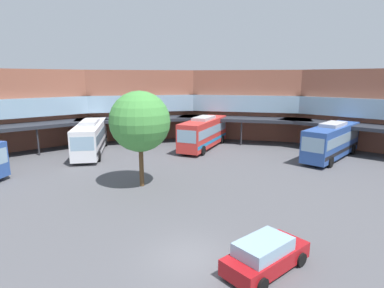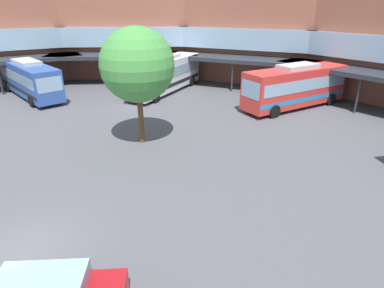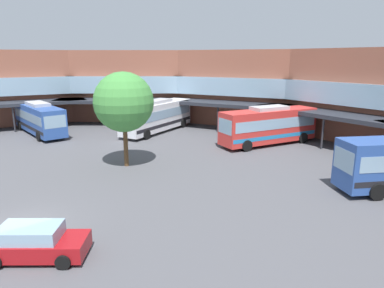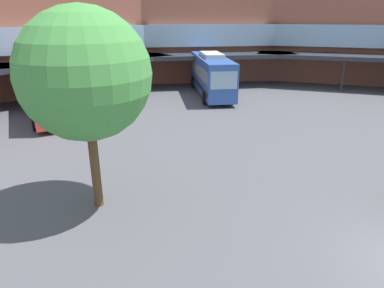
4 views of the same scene
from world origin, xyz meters
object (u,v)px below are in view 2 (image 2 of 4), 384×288
at_px(bus_4, 295,86).
at_px(bus_0, 30,78).
at_px(bus_1, 165,74).
at_px(plaza_tree, 137,65).

bearing_deg(bus_4, bus_0, -38.62).
height_order(bus_0, bus_1, bus_1).
height_order(bus_1, bus_4, bus_4).
bearing_deg(bus_0, bus_4, 39.22).
distance_m(bus_0, bus_4, 26.04).
xyz_separation_m(bus_1, plaza_tree, (10.07, -9.04, 3.33)).
relative_size(bus_0, bus_1, 0.98).
relative_size(bus_0, plaza_tree, 1.45).
xyz_separation_m(bus_0, bus_4, (19.26, 17.52, 0.12)).
bearing_deg(bus_4, plaza_tree, 1.47).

